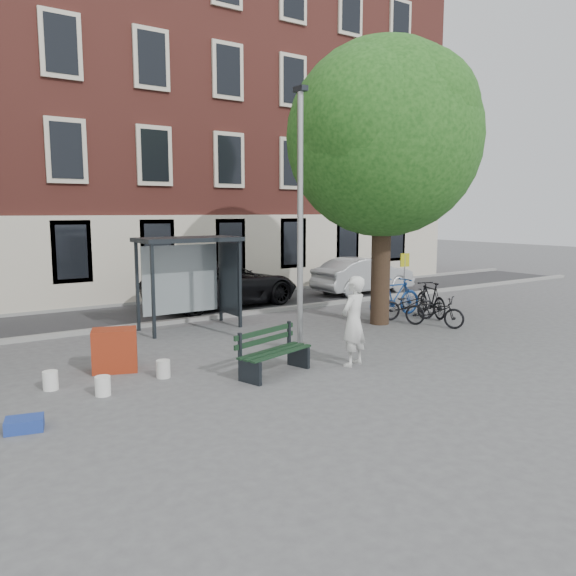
% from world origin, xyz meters
% --- Properties ---
extents(ground, '(90.00, 90.00, 0.00)m').
position_xyz_m(ground, '(0.00, 0.00, 0.00)').
color(ground, '#4C4C4F').
rests_on(ground, ground).
extents(road, '(40.00, 4.00, 0.01)m').
position_xyz_m(road, '(0.00, 7.00, 0.01)').
color(road, '#28282B').
rests_on(road, ground).
extents(curb_near, '(40.00, 0.25, 0.12)m').
position_xyz_m(curb_near, '(0.00, 5.00, 0.06)').
color(curb_near, gray).
rests_on(curb_near, ground).
extents(curb_far, '(40.00, 0.25, 0.12)m').
position_xyz_m(curb_far, '(0.00, 9.00, 0.06)').
color(curb_far, gray).
rests_on(curb_far, ground).
extents(building_row, '(30.00, 8.00, 14.00)m').
position_xyz_m(building_row, '(0.00, 13.00, 7.00)').
color(building_row, brown).
rests_on(building_row, ground).
extents(lamppost, '(0.28, 0.35, 6.11)m').
position_xyz_m(lamppost, '(0.00, 0.00, 2.78)').
color(lamppost, '#9EA0A3').
rests_on(lamppost, ground).
extents(tree_right, '(5.76, 5.60, 8.20)m').
position_xyz_m(tree_right, '(4.01, 1.38, 5.62)').
color(tree_right, black).
rests_on(tree_right, ground).
extents(bus_shelter, '(2.85, 1.45, 2.62)m').
position_xyz_m(bus_shelter, '(-0.61, 4.11, 1.92)').
color(bus_shelter, '#1E2328').
rests_on(bus_shelter, ground).
extents(painter, '(0.83, 0.67, 1.97)m').
position_xyz_m(painter, '(0.32, -1.54, 0.98)').
color(painter, silver).
rests_on(painter, ground).
extents(bench, '(1.87, 1.05, 0.92)m').
position_xyz_m(bench, '(-1.47, -1.12, 0.42)').
color(bench, '#1E2328').
rests_on(bench, ground).
extents(bike_a, '(1.88, 1.27, 0.93)m').
position_xyz_m(bike_a, '(5.19, 1.47, 0.47)').
color(bike_a, black).
rests_on(bike_a, ground).
extents(bike_b, '(2.10, 0.67, 1.25)m').
position_xyz_m(bike_b, '(5.27, 2.15, 0.62)').
color(bike_b, navy).
rests_on(bike_b, ground).
extents(bike_c, '(1.28, 1.83, 0.91)m').
position_xyz_m(bike_c, '(5.01, 0.28, 0.46)').
color(bike_c, black).
rests_on(bike_c, ground).
extents(bike_d, '(1.16, 1.95, 1.13)m').
position_xyz_m(bike_d, '(6.10, 1.40, 0.57)').
color(bike_d, black).
rests_on(bike_d, ground).
extents(car_dark, '(5.91, 3.27, 1.56)m').
position_xyz_m(car_dark, '(1.65, 6.97, 0.78)').
color(car_dark, black).
rests_on(car_dark, ground).
extents(car_silver, '(4.49, 1.65, 1.47)m').
position_xyz_m(car_silver, '(7.90, 6.56, 0.73)').
color(car_silver, '#A7AAAF').
rests_on(car_silver, ground).
extents(red_stand, '(1.05, 0.87, 0.90)m').
position_xyz_m(red_stand, '(-4.10, 0.95, 0.45)').
color(red_stand, maroon).
rests_on(red_stand, ground).
extents(blue_crate, '(0.63, 0.52, 0.20)m').
position_xyz_m(blue_crate, '(-6.26, -1.50, 0.10)').
color(blue_crate, navy).
rests_on(blue_crate, ground).
extents(bucket_a, '(0.28, 0.28, 0.36)m').
position_xyz_m(bucket_a, '(-5.50, 0.38, 0.18)').
color(bucket_a, white).
rests_on(bucket_a, ground).
extents(bucket_b, '(0.31, 0.31, 0.36)m').
position_xyz_m(bucket_b, '(-4.78, -0.51, 0.18)').
color(bucket_b, white).
rests_on(bucket_b, ground).
extents(bucket_c, '(0.35, 0.35, 0.36)m').
position_xyz_m(bucket_c, '(-3.44, -0.07, 0.18)').
color(bucket_c, silver).
rests_on(bucket_c, ground).
extents(notice_sign, '(0.34, 0.10, 1.96)m').
position_xyz_m(notice_sign, '(6.08, 2.54, 1.43)').
color(notice_sign, '#9EA0A3').
rests_on(notice_sign, ground).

